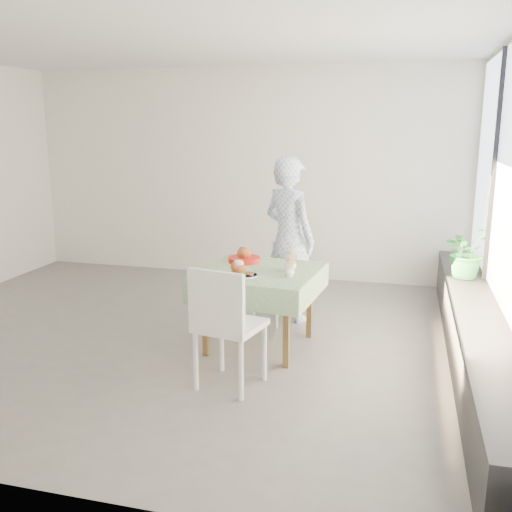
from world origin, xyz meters
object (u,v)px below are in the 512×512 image
(cafe_table, at_px, (260,299))
(chair_near, at_px, (229,350))
(diner, at_px, (289,239))
(juice_cup_orange, at_px, (291,264))
(chair_far, at_px, (276,298))
(potted_plant, at_px, (467,251))
(main_dish, at_px, (240,271))

(cafe_table, relative_size, chair_near, 1.14)
(cafe_table, distance_m, chair_near, 0.89)
(diner, bearing_deg, juice_cup_orange, 132.93)
(diner, bearing_deg, chair_far, 79.33)
(potted_plant, bearing_deg, chair_far, -167.46)
(chair_far, bearing_deg, chair_near, -90.47)
(cafe_table, height_order, chair_near, chair_near)
(diner, height_order, potted_plant, diner)
(cafe_table, bearing_deg, juice_cup_orange, 3.27)
(cafe_table, distance_m, diner, 0.96)
(juice_cup_orange, bearing_deg, main_dish, -146.80)
(chair_far, bearing_deg, juice_cup_orange, -68.11)
(chair_near, height_order, main_dish, chair_near)
(diner, height_order, main_dish, diner)
(main_dish, height_order, juice_cup_orange, juice_cup_orange)
(potted_plant, bearing_deg, chair_near, -133.22)
(cafe_table, xyz_separation_m, diner, (0.10, 0.87, 0.41))
(chair_near, bearing_deg, diner, 86.16)
(diner, distance_m, main_dish, 1.13)
(chair_near, bearing_deg, main_dish, 98.53)
(main_dish, relative_size, juice_cup_orange, 0.98)
(chair_near, xyz_separation_m, juice_cup_orange, (0.31, 0.90, 0.50))
(juice_cup_orange, bearing_deg, potted_plant, 35.49)
(cafe_table, bearing_deg, potted_plant, 31.59)
(chair_far, height_order, potted_plant, potted_plant)
(diner, bearing_deg, main_dish, 109.56)
(cafe_table, relative_size, potted_plant, 2.06)
(chair_near, bearing_deg, cafe_table, 88.58)
(main_dish, bearing_deg, chair_near, -81.47)
(chair_far, xyz_separation_m, main_dish, (-0.11, -0.99, 0.54))
(chair_near, bearing_deg, potted_plant, 46.78)
(cafe_table, relative_size, juice_cup_orange, 3.91)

